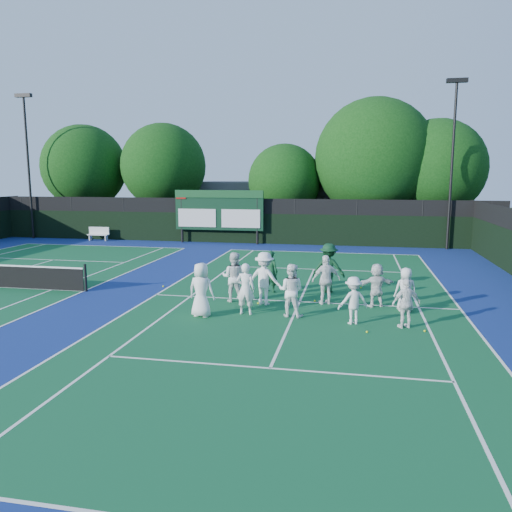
# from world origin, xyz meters

# --- Properties ---
(ground) EXTENTS (120.00, 120.00, 0.00)m
(ground) POSITION_xyz_m (0.00, 0.00, 0.00)
(ground) COLOR #1E380F
(ground) RESTS_ON ground
(court_apron) EXTENTS (34.00, 32.00, 0.01)m
(court_apron) POSITION_xyz_m (-6.00, 1.00, 0.00)
(court_apron) COLOR navy
(court_apron) RESTS_ON ground
(near_court) EXTENTS (11.05, 23.85, 0.01)m
(near_court) POSITION_xyz_m (0.00, 1.00, 0.01)
(near_court) COLOR #10502A
(near_court) RESTS_ON ground
(back_fence) EXTENTS (34.00, 0.08, 3.00)m
(back_fence) POSITION_xyz_m (-6.00, 16.00, 1.36)
(back_fence) COLOR black
(back_fence) RESTS_ON ground
(scoreboard) EXTENTS (6.00, 0.21, 3.55)m
(scoreboard) POSITION_xyz_m (-7.01, 15.59, 2.19)
(scoreboard) COLOR black
(scoreboard) RESTS_ON ground
(clubhouse) EXTENTS (18.00, 6.00, 4.00)m
(clubhouse) POSITION_xyz_m (-2.00, 24.00, 2.00)
(clubhouse) COLOR #5C5D61
(clubhouse) RESTS_ON ground
(light_pole_left) EXTENTS (1.20, 0.30, 10.12)m
(light_pole_left) POSITION_xyz_m (-21.00, 15.70, 6.30)
(light_pole_left) COLOR black
(light_pole_left) RESTS_ON ground
(light_pole_right) EXTENTS (1.20, 0.30, 10.12)m
(light_pole_right) POSITION_xyz_m (7.50, 15.70, 6.30)
(light_pole_right) COLOR black
(light_pole_right) RESTS_ON ground
(bench) EXTENTS (1.51, 0.42, 0.95)m
(bench) POSITION_xyz_m (-15.65, 15.37, 0.51)
(bench) COLOR silver
(bench) RESTS_ON ground
(tree_a) EXTENTS (6.44, 6.44, 8.38)m
(tree_a) POSITION_xyz_m (-18.72, 19.58, 4.99)
(tree_a) COLOR black
(tree_a) RESTS_ON ground
(tree_b) EXTENTS (6.33, 6.33, 8.37)m
(tree_b) POSITION_xyz_m (-12.20, 19.58, 5.03)
(tree_b) COLOR black
(tree_b) RESTS_ON ground
(tree_c) EXTENTS (5.22, 5.22, 6.76)m
(tree_c) POSITION_xyz_m (-3.02, 19.58, 4.01)
(tree_c) COLOR black
(tree_c) RESTS_ON ground
(tree_d) EXTENTS (8.21, 8.21, 9.78)m
(tree_d) POSITION_xyz_m (3.23, 19.58, 5.46)
(tree_d) COLOR black
(tree_d) RESTS_ON ground
(tree_e) EXTENTS (6.55, 6.55, 8.29)m
(tree_e) POSITION_xyz_m (7.35, 19.58, 4.84)
(tree_e) COLOR black
(tree_e) RESTS_ON ground
(tennis_ball_0) EXTENTS (0.07, 0.07, 0.07)m
(tennis_ball_0) POSITION_xyz_m (-1.41, 0.41, 0.03)
(tennis_ball_0) COLOR #D0DF1A
(tennis_ball_0) RESTS_ON ground
(tennis_ball_1) EXTENTS (0.07, 0.07, 0.07)m
(tennis_ball_1) POSITION_xyz_m (0.53, 1.13, 0.03)
(tennis_ball_1) COLOR #D0DF1A
(tennis_ball_1) RESTS_ON ground
(tennis_ball_2) EXTENTS (0.07, 0.07, 0.07)m
(tennis_ball_2) POSITION_xyz_m (2.30, -2.20, 0.03)
(tennis_ball_2) COLOR #D0DF1A
(tennis_ball_2) RESTS_ON ground
(tennis_ball_3) EXTENTS (0.07, 0.07, 0.07)m
(tennis_ball_3) POSITION_xyz_m (-5.73, 2.33, 0.03)
(tennis_ball_3) COLOR #D0DF1A
(tennis_ball_3) RESTS_ON ground
(tennis_ball_4) EXTENTS (0.07, 0.07, 0.07)m
(tennis_ball_4) POSITION_xyz_m (2.19, 3.63, 0.03)
(tennis_ball_4) COLOR #D0DF1A
(tennis_ball_4) RESTS_ON ground
(tennis_ball_5) EXTENTS (0.07, 0.07, 0.07)m
(tennis_ball_5) POSITION_xyz_m (3.95, -1.78, 0.03)
(tennis_ball_5) COLOR #D0DF1A
(tennis_ball_5) RESTS_ON ground
(player_front_0) EXTENTS (0.93, 0.67, 1.77)m
(player_front_0) POSITION_xyz_m (-2.90, -1.48, 0.88)
(player_front_0) COLOR white
(player_front_0) RESTS_ON ground
(player_front_1) EXTENTS (0.63, 0.42, 1.71)m
(player_front_1) POSITION_xyz_m (-1.57, -0.95, 0.85)
(player_front_1) COLOR white
(player_front_1) RESTS_ON ground
(player_front_2) EXTENTS (0.93, 0.77, 1.73)m
(player_front_2) POSITION_xyz_m (-0.09, -0.90, 0.86)
(player_front_2) COLOR white
(player_front_2) RESTS_ON ground
(player_front_3) EXTENTS (1.09, 0.88, 1.47)m
(player_front_3) POSITION_xyz_m (1.89, -1.36, 0.74)
(player_front_3) COLOR white
(player_front_3) RESTS_ON ground
(player_front_4) EXTENTS (0.96, 0.68, 1.52)m
(player_front_4) POSITION_xyz_m (3.43, -1.49, 0.76)
(player_front_4) COLOR white
(player_front_4) RESTS_ON ground
(player_back_0) EXTENTS (0.89, 0.70, 1.80)m
(player_back_0) POSITION_xyz_m (-2.35, 0.62, 0.90)
(player_back_0) COLOR white
(player_back_0) RESTS_ON ground
(player_back_1) EXTENTS (1.33, 0.95, 1.87)m
(player_back_1) POSITION_xyz_m (-1.19, 0.41, 0.94)
(player_back_1) COLOR white
(player_back_1) RESTS_ON ground
(player_back_2) EXTENTS (1.12, 0.81, 1.76)m
(player_back_2) POSITION_xyz_m (0.93, 0.88, 0.88)
(player_back_2) COLOR white
(player_back_2) RESTS_ON ground
(player_back_3) EXTENTS (1.48, 0.96, 1.53)m
(player_back_3) POSITION_xyz_m (2.66, 0.88, 0.76)
(player_back_3) COLOR white
(player_back_3) RESTS_ON ground
(player_back_4) EXTENTS (0.80, 0.60, 1.49)m
(player_back_4) POSITION_xyz_m (3.59, 0.46, 0.74)
(player_back_4) COLOR silver
(player_back_4) RESTS_ON ground
(coach_left) EXTENTS (0.71, 0.60, 1.65)m
(coach_left) POSITION_xyz_m (-1.28, 2.32, 0.82)
(coach_left) COLOR #103B20
(coach_left) RESTS_ON ground
(coach_right) EXTENTS (1.29, 0.80, 1.92)m
(coach_right) POSITION_xyz_m (0.92, 2.71, 0.96)
(coach_right) COLOR #0E351C
(coach_right) RESTS_ON ground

